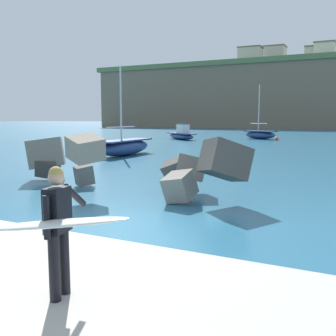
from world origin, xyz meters
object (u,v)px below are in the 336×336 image
at_px(station_building_central, 250,57).
at_px(station_building_west, 325,52).
at_px(surfer_with_board, 56,224).
at_px(station_building_annex, 316,56).
at_px(station_building_east, 273,57).
at_px(boat_near_left, 260,134).
at_px(mooring_buoy_inner, 277,139).
at_px(boat_mid_left, 182,135).
at_px(boat_near_centre, 125,147).

bearing_deg(station_building_central, station_building_west, -4.54).
xyz_separation_m(surfer_with_board, station_building_annex, (-8.98, 106.53, 17.07)).
distance_m(station_building_east, station_building_annex, 11.43).
distance_m(surfer_with_board, station_building_west, 102.41).
distance_m(boat_near_left, mooring_buoy_inner, 3.29).
bearing_deg(boat_mid_left, surfer_with_board, -67.60).
relative_size(boat_near_left, mooring_buoy_inner, 14.94).
bearing_deg(station_building_annex, boat_mid_left, -95.98).
bearing_deg(boat_near_centre, boat_near_left, 81.99).
bearing_deg(station_building_west, station_building_east, 151.33).
height_order(station_building_central, station_building_annex, station_building_central).
height_order(station_building_central, station_building_east, station_building_east).
height_order(boat_near_centre, mooring_buoy_inner, boat_near_centre).
distance_m(surfer_with_board, station_building_annex, 108.26).
relative_size(surfer_with_board, station_building_east, 0.32).
distance_m(station_building_west, station_building_annex, 6.36).
height_order(surfer_with_board, mooring_buoy_inner, surfer_with_board).
bearing_deg(station_building_central, station_building_annex, 14.90).
xyz_separation_m(boat_near_left, station_building_central, (-17.04, 57.95, 18.12)).
height_order(boat_near_centre, boat_mid_left, boat_near_centre).
bearing_deg(mooring_buoy_inner, boat_mid_left, -163.42).
xyz_separation_m(station_building_west, station_building_east, (-13.98, 7.64, 0.73)).
bearing_deg(station_building_central, mooring_buoy_inner, -72.08).
bearing_deg(surfer_with_board, station_building_annex, 94.82).
bearing_deg(boat_near_centre, station_building_annex, 88.38).
distance_m(boat_near_centre, station_building_west, 83.49).
bearing_deg(surfer_with_board, station_building_west, 93.54).
height_order(boat_mid_left, mooring_buoy_inner, boat_mid_left).
height_order(boat_near_left, station_building_central, station_building_central).
distance_m(station_building_central, station_building_east, 7.79).
xyz_separation_m(mooring_buoy_inner, station_building_annex, (-3.47, 64.42, 18.13)).
xyz_separation_m(station_building_central, station_building_annex, (15.99, 4.25, -0.33)).
bearing_deg(boat_near_left, surfer_with_board, -79.86).
height_order(boat_near_left, mooring_buoy_inner, boat_near_left).
xyz_separation_m(station_building_central, station_building_east, (4.75, 6.16, 0.41)).
relative_size(surfer_with_board, boat_mid_left, 0.40).
relative_size(boat_near_centre, station_building_east, 0.92).
distance_m(surfer_with_board, boat_near_centre, 22.50).
relative_size(boat_near_centre, boat_mid_left, 1.14).
bearing_deg(surfer_with_board, boat_near_centre, 120.57).
bearing_deg(mooring_buoy_inner, station_building_east, 102.51).
distance_m(boat_mid_left, station_building_west, 65.06).
xyz_separation_m(surfer_with_board, station_building_east, (-20.22, 108.43, 17.81)).
height_order(surfer_with_board, station_building_west, station_building_west).
relative_size(boat_near_centre, station_building_annex, 0.73).
xyz_separation_m(station_building_west, station_building_central, (-18.73, 1.49, 0.32)).
bearing_deg(boat_near_left, station_building_annex, 90.97).
bearing_deg(boat_mid_left, mooring_buoy_inner, 16.58).
relative_size(boat_mid_left, station_building_west, 0.87).
relative_size(boat_near_left, station_building_annex, 0.79).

